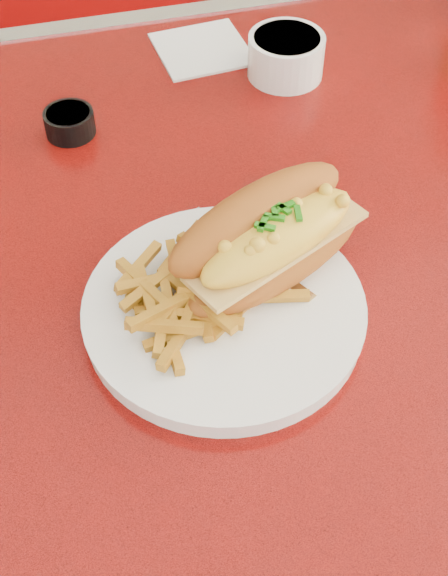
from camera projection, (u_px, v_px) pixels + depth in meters
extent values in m
plane|color=beige|center=(281.00, 539.00, 1.37)|extent=(8.00, 8.00, 0.00)
cube|color=red|center=(321.00, 224.00, 0.81)|extent=(1.20, 0.80, 0.04)
cube|color=white|center=(220.00, 21.00, 1.06)|extent=(1.22, 0.03, 0.04)
cylinder|color=white|center=(296.00, 425.00, 1.09)|extent=(0.09, 0.09, 0.72)
cylinder|color=white|center=(282.00, 536.00, 1.36)|extent=(0.52, 0.52, 0.03)
cube|color=#8F0909|center=(176.00, 154.00, 1.70)|extent=(1.20, 0.50, 0.45)
cylinder|color=white|center=(224.00, 312.00, 0.69)|extent=(0.25, 0.25, 0.02)
cylinder|color=white|center=(224.00, 305.00, 0.69)|extent=(0.25, 0.25, 0.00)
ellipsoid|color=#AD5B1B|center=(277.00, 258.00, 0.70)|extent=(0.20, 0.14, 0.04)
cube|color=#E5BC66|center=(278.00, 245.00, 0.69)|extent=(0.18, 0.12, 0.01)
ellipsoid|color=yellow|center=(278.00, 237.00, 0.68)|extent=(0.17, 0.12, 0.04)
ellipsoid|color=#AD5B1B|center=(258.00, 218.00, 0.69)|extent=(0.20, 0.15, 0.07)
cube|color=#BCBCC1|center=(260.00, 262.00, 0.72)|extent=(0.07, 0.11, 0.00)
cube|color=#BCBCC1|center=(203.00, 221.00, 0.76)|extent=(0.03, 0.04, 0.00)
cylinder|color=white|center=(286.00, 56.00, 0.93)|extent=(0.11, 0.11, 0.05)
cylinder|color=black|center=(287.00, 39.00, 0.91)|extent=(0.10, 0.10, 0.01)
cylinder|color=black|center=(70.00, 123.00, 0.86)|extent=(0.06, 0.06, 0.03)
cylinder|color=#ED8D56|center=(68.00, 114.00, 0.85)|extent=(0.05, 0.05, 0.01)
cube|color=white|center=(202.00, 49.00, 0.98)|extent=(0.12, 0.12, 0.00)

